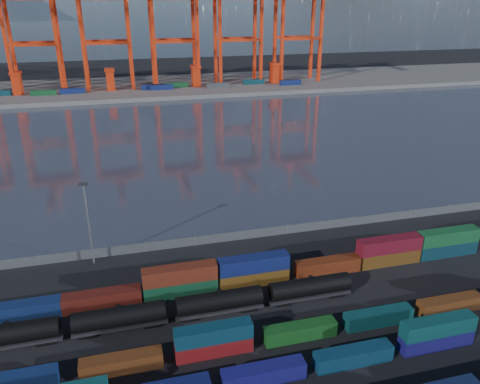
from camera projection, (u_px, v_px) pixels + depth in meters
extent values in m
plane|color=black|center=(289.00, 322.00, 73.41)|extent=(700.00, 700.00, 0.00)
plane|color=#323948|center=(187.00, 140.00, 167.09)|extent=(700.00, 700.00, 0.00)
cube|color=#514F4C|center=(158.00, 87.00, 260.39)|extent=(700.00, 70.00, 2.00)
cube|color=navy|center=(264.00, 374.00, 61.61)|extent=(11.28, 2.29, 2.44)
cube|color=#0E3049|center=(353.00, 356.00, 64.66)|extent=(11.28, 2.29, 2.44)
cube|color=#141158|center=(436.00, 340.00, 67.75)|extent=(11.28, 2.29, 2.44)
cube|color=#0C3F40|center=(438.00, 326.00, 66.81)|extent=(11.28, 2.29, 2.44)
cube|color=navy|center=(13.00, 383.00, 60.19)|extent=(11.07, 2.25, 2.40)
cube|color=#5B2C12|center=(122.00, 363.00, 63.41)|extent=(11.07, 2.25, 2.40)
cube|color=maroon|center=(214.00, 347.00, 66.42)|extent=(11.07, 2.25, 2.40)
cube|color=#0D3143|center=(214.00, 333.00, 65.50)|extent=(11.07, 2.25, 2.40)
cube|color=#144B19|center=(300.00, 331.00, 69.50)|extent=(11.07, 2.25, 2.40)
cube|color=#0C3D3F|center=(378.00, 317.00, 72.55)|extent=(11.07, 2.25, 2.40)
cube|color=#5E2F12|center=(449.00, 304.00, 75.58)|extent=(11.07, 2.25, 2.40)
cube|color=#102150|center=(20.00, 311.00, 73.68)|extent=(12.58, 2.56, 2.73)
cube|color=#521610|center=(102.00, 299.00, 76.65)|extent=(12.58, 2.56, 2.73)
cube|color=#114127|center=(181.00, 288.00, 79.68)|extent=(12.58, 2.56, 2.73)
cube|color=maroon|center=(180.00, 274.00, 78.63)|extent=(12.58, 2.56, 2.73)
cube|color=brown|center=(253.00, 277.00, 82.73)|extent=(12.58, 2.56, 2.73)
cube|color=navy|center=(254.00, 264.00, 81.68)|extent=(12.58, 2.56, 2.73)
cube|color=maroon|center=(328.00, 266.00, 86.11)|extent=(12.58, 2.56, 2.73)
cube|color=#5C3812|center=(388.00, 257.00, 89.01)|extent=(12.58, 2.56, 2.73)
cube|color=maroon|center=(390.00, 245.00, 87.95)|extent=(12.58, 2.56, 2.73)
cube|color=#0B2F3B|center=(446.00, 249.00, 92.02)|extent=(12.58, 2.56, 2.73)
cube|color=#17572B|center=(448.00, 236.00, 90.97)|extent=(12.58, 2.56, 2.73)
cylinder|color=black|center=(9.00, 334.00, 67.12)|extent=(13.79, 3.08, 3.08)
cylinder|color=black|center=(6.00, 324.00, 66.47)|extent=(0.85, 0.85, 0.53)
cube|color=black|center=(11.00, 343.00, 67.78)|extent=(14.32, 2.12, 0.42)
cube|color=black|center=(46.00, 340.00, 69.06)|extent=(2.65, 1.91, 0.64)
cylinder|color=black|center=(119.00, 316.00, 70.77)|extent=(13.79, 3.08, 3.08)
cylinder|color=black|center=(118.00, 307.00, 70.12)|extent=(0.85, 0.85, 0.53)
cube|color=black|center=(121.00, 325.00, 71.42)|extent=(14.32, 2.12, 0.42)
cube|color=black|center=(88.00, 333.00, 70.46)|extent=(2.65, 1.91, 0.64)
cube|color=black|center=(152.00, 323.00, 72.71)|extent=(2.65, 1.91, 0.64)
cylinder|color=black|center=(219.00, 301.00, 74.42)|extent=(13.79, 3.08, 3.08)
cylinder|color=black|center=(219.00, 292.00, 73.76)|extent=(0.85, 0.85, 0.53)
cube|color=black|center=(220.00, 310.00, 75.07)|extent=(14.32, 2.12, 0.42)
cube|color=black|center=(190.00, 316.00, 74.11)|extent=(2.65, 1.91, 0.64)
cube|color=black|center=(248.00, 307.00, 76.36)|extent=(2.65, 1.91, 0.64)
cylinder|color=black|center=(310.00, 287.00, 78.06)|extent=(13.79, 3.08, 3.08)
cylinder|color=black|center=(310.00, 278.00, 77.41)|extent=(0.85, 0.85, 0.53)
cube|color=black|center=(309.00, 295.00, 78.72)|extent=(14.32, 2.12, 0.42)
cube|color=black|center=(282.00, 302.00, 77.76)|extent=(2.65, 1.91, 0.64)
cube|color=black|center=(335.00, 293.00, 80.00)|extent=(2.65, 1.91, 0.64)
cube|color=#595B5E|center=(242.00, 235.00, 98.00)|extent=(160.00, 0.06, 2.00)
cylinder|color=slate|center=(39.00, 260.00, 88.55)|extent=(0.12, 0.12, 2.20)
cylinder|color=slate|center=(94.00, 253.00, 90.91)|extent=(0.12, 0.12, 2.20)
cylinder|color=slate|center=(146.00, 247.00, 93.26)|extent=(0.12, 0.12, 2.20)
cylinder|color=slate|center=(195.00, 241.00, 95.61)|extent=(0.12, 0.12, 2.20)
cylinder|color=slate|center=(242.00, 235.00, 97.96)|extent=(0.12, 0.12, 2.20)
cylinder|color=slate|center=(287.00, 229.00, 100.32)|extent=(0.12, 0.12, 2.20)
cylinder|color=slate|center=(330.00, 224.00, 102.67)|extent=(0.12, 0.12, 2.20)
cylinder|color=slate|center=(371.00, 219.00, 105.02)|extent=(0.12, 0.12, 2.20)
cylinder|color=slate|center=(410.00, 214.00, 107.37)|extent=(0.12, 0.12, 2.20)
cylinder|color=slate|center=(448.00, 209.00, 109.73)|extent=(0.12, 0.12, 2.20)
cylinder|color=slate|center=(89.00, 226.00, 86.46)|extent=(0.36, 0.36, 16.00)
cube|color=black|center=(83.00, 184.00, 83.26)|extent=(1.60, 0.40, 0.60)
cube|color=red|center=(7.00, 50.00, 224.91)|extent=(1.67, 1.67, 46.84)
cube|color=red|center=(12.00, 48.00, 236.05)|extent=(1.67, 1.67, 46.84)
cube|color=red|center=(58.00, 49.00, 230.30)|extent=(1.67, 1.67, 46.84)
cube|color=red|center=(60.00, 47.00, 241.44)|extent=(1.67, 1.67, 46.84)
cube|color=red|center=(32.00, 45.00, 226.70)|extent=(22.90, 1.46, 1.46)
cube|color=red|center=(36.00, 42.00, 237.84)|extent=(22.90, 1.46, 1.46)
cube|color=red|center=(83.00, 48.00, 233.14)|extent=(1.67, 1.67, 46.84)
cube|color=red|center=(84.00, 46.00, 244.29)|extent=(1.67, 1.67, 46.84)
cube|color=red|center=(130.00, 47.00, 238.53)|extent=(1.67, 1.67, 46.84)
cube|color=red|center=(129.00, 45.00, 249.67)|extent=(1.67, 1.67, 46.84)
cube|color=red|center=(107.00, 43.00, 234.93)|extent=(22.90, 1.46, 1.46)
cube|color=red|center=(107.00, 41.00, 246.08)|extent=(22.90, 1.46, 1.46)
cube|color=red|center=(154.00, 47.00, 241.38)|extent=(1.67, 1.67, 46.84)
cube|color=red|center=(152.00, 45.00, 252.52)|extent=(1.67, 1.67, 46.84)
cube|color=red|center=(198.00, 46.00, 246.76)|extent=(1.67, 1.67, 46.84)
cube|color=red|center=(194.00, 44.00, 257.91)|extent=(1.67, 1.67, 46.84)
cube|color=red|center=(176.00, 42.00, 243.17)|extent=(22.90, 1.46, 1.46)
cube|color=red|center=(173.00, 40.00, 254.31)|extent=(22.90, 1.46, 1.46)
cube|color=red|center=(220.00, 45.00, 249.61)|extent=(1.67, 1.67, 46.84)
cube|color=red|center=(215.00, 43.00, 260.75)|extent=(1.67, 1.67, 46.84)
cube|color=red|center=(261.00, 44.00, 255.00)|extent=(1.67, 1.67, 46.84)
cube|color=red|center=(255.00, 42.00, 266.14)|extent=(1.67, 1.67, 46.84)
cube|color=red|center=(241.00, 40.00, 251.40)|extent=(22.90, 1.46, 1.46)
cube|color=red|center=(235.00, 38.00, 262.54)|extent=(22.90, 1.46, 1.46)
cube|color=red|center=(282.00, 44.00, 257.84)|extent=(1.67, 1.67, 46.84)
cube|color=red|center=(275.00, 42.00, 268.99)|extent=(1.67, 1.67, 46.84)
cube|color=red|center=(320.00, 43.00, 263.23)|extent=(1.67, 1.67, 46.84)
cube|color=red|center=(312.00, 41.00, 274.37)|extent=(1.67, 1.67, 46.84)
cube|color=red|center=(302.00, 39.00, 259.63)|extent=(22.90, 1.46, 1.46)
cube|color=red|center=(294.00, 37.00, 270.78)|extent=(22.90, 1.46, 1.46)
cube|color=navy|center=(162.00, 87.00, 245.99)|extent=(12.00, 2.44, 2.60)
cube|color=navy|center=(290.00, 83.00, 259.27)|extent=(12.00, 2.44, 2.60)
cube|color=navy|center=(153.00, 87.00, 246.23)|extent=(12.00, 2.44, 2.60)
cube|color=#3F4244|center=(218.00, 85.00, 251.22)|extent=(12.00, 2.44, 2.60)
cube|color=#144C23|center=(43.00, 93.00, 231.82)|extent=(12.00, 2.44, 2.60)
cube|color=navy|center=(72.00, 91.00, 236.20)|extent=(12.00, 2.44, 2.60)
cube|color=#144C23|center=(177.00, 85.00, 252.31)|extent=(12.00, 2.44, 2.60)
cube|color=#0C3842|center=(254.00, 82.00, 261.86)|extent=(12.00, 2.44, 2.60)
cube|color=red|center=(17.00, 84.00, 232.69)|extent=(4.00, 6.00, 10.00)
cube|color=red|center=(15.00, 73.00, 230.57)|extent=(5.00, 7.00, 1.20)
cube|color=red|center=(110.00, 80.00, 243.27)|extent=(4.00, 6.00, 10.00)
cube|color=red|center=(109.00, 70.00, 241.15)|extent=(5.00, 7.00, 1.20)
cube|color=red|center=(196.00, 77.00, 253.86)|extent=(4.00, 6.00, 10.00)
cube|color=red|center=(196.00, 67.00, 251.74)|extent=(5.00, 7.00, 1.20)
cube|color=red|center=(274.00, 74.00, 264.45)|extent=(4.00, 6.00, 10.00)
cube|color=red|center=(275.00, 64.00, 262.33)|extent=(5.00, 7.00, 1.20)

